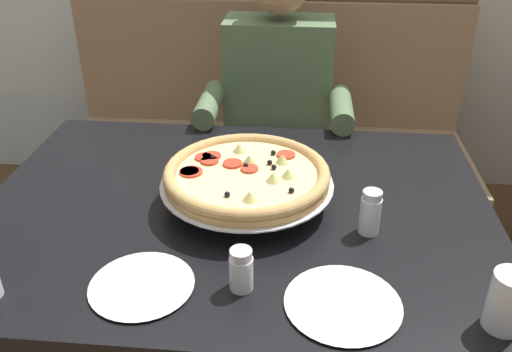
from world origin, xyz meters
TOP-DOWN VIEW (x-y plane):
  - booth_bench at (0.00, 0.96)m, footprint 1.71×0.78m
  - dining_table at (0.00, 0.00)m, footprint 1.32×0.99m
  - diner_main at (0.06, 0.70)m, footprint 0.54×0.64m
  - pizza at (0.03, 0.02)m, footprint 0.44×0.44m
  - shaker_oregano at (0.33, -0.09)m, footprint 0.05×0.05m
  - shaker_parmesan at (0.05, -0.31)m, footprint 0.05×0.05m
  - plate_near_left at (0.26, -0.35)m, footprint 0.24×0.24m
  - plate_near_right at (-0.16, -0.33)m, footprint 0.22×0.22m
  - drinking_glass at (0.55, -0.38)m, footprint 0.07×0.07m
  - patio_chair at (-1.40, 2.09)m, footprint 0.40×0.40m

SIDE VIEW (x-z plane):
  - booth_bench at x=0.00m, z-range -0.17..0.96m
  - patio_chair at x=-1.40m, z-range 0.09..0.95m
  - dining_table at x=0.00m, z-range 0.29..1.02m
  - diner_main at x=0.06m, z-range 0.07..1.35m
  - plate_near_left at x=0.26m, z-range 0.73..0.75m
  - plate_near_right at x=-0.16m, z-range 0.73..0.75m
  - shaker_parmesan at x=0.05m, z-range 0.72..0.82m
  - shaker_oregano at x=0.33m, z-range 0.72..0.83m
  - drinking_glass at x=0.55m, z-range 0.72..0.84m
  - pizza at x=0.03m, z-range 0.75..0.87m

